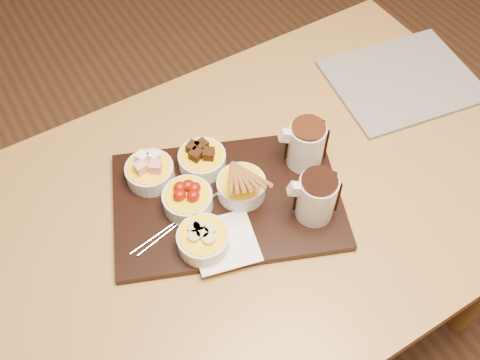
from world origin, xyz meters
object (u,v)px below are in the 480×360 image
bowl_strawberries (188,200)px  newspaper (402,80)px  dining_table (268,215)px  pitcher_milk_chocolate (306,145)px  serving_board (227,201)px  pitcher_dark_chocolate (316,198)px

bowl_strawberries → newspaper: (0.62, 0.06, -0.03)m
dining_table → bowl_strawberries: (-0.17, 0.04, 0.14)m
bowl_strawberries → pitcher_milk_chocolate: pitcher_milk_chocolate is taller
dining_table → pitcher_milk_chocolate: (0.09, 0.02, 0.17)m
serving_board → pitcher_milk_chocolate: pitcher_milk_chocolate is taller
dining_table → newspaper: (0.45, 0.10, 0.10)m
serving_board → pitcher_milk_chocolate: 0.20m
serving_board → dining_table: bearing=12.0°
newspaper → bowl_strawberries: bearing=-164.9°
dining_table → pitcher_milk_chocolate: pitcher_milk_chocolate is taller
pitcher_dark_chocolate → newspaper: 0.47m
serving_board → pitcher_dark_chocolate: size_ratio=4.44×
dining_table → newspaper: bearing=12.6°
serving_board → bowl_strawberries: bowl_strawberries is taller
pitcher_milk_chocolate → serving_board: bearing=-158.2°
serving_board → pitcher_milk_chocolate: bearing=21.8°
dining_table → pitcher_milk_chocolate: bearing=9.2°
pitcher_milk_chocolate → newspaper: 0.37m
dining_table → bowl_strawberries: 0.22m
pitcher_dark_chocolate → pitcher_milk_chocolate: (0.06, 0.12, 0.00)m
bowl_strawberries → pitcher_milk_chocolate: size_ratio=0.96×
bowl_strawberries → newspaper: bowl_strawberries is taller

